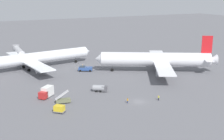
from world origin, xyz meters
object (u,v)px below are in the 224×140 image
at_px(pushback_tug, 85,68).
at_px(gse_fuel_bowser_stubby, 100,88).
at_px(airliner_at_gate_left, 32,59).
at_px(airliner_being_pushed, 156,59).
at_px(jet_bridge, 18,50).
at_px(gse_container_dolly_flat, 59,109).
at_px(ground_crew_ramp_agent_by_cones, 159,98).
at_px(gse_catering_truck_tall, 46,92).
at_px(gse_stair_truck_yellow, 63,100).
at_px(ground_crew_wing_walker_right, 128,100).

bearing_deg(pushback_tug, gse_fuel_bowser_stubby, -101.43).
relative_size(airliner_at_gate_left, airliner_being_pushed, 1.23).
relative_size(airliner_being_pushed, pushback_tug, 5.45).
xyz_separation_m(gse_fuel_bowser_stubby, jet_bridge, (-15.60, 67.86, 2.92)).
bearing_deg(gse_fuel_bowser_stubby, gse_container_dolly_flat, -147.28).
bearing_deg(ground_crew_ramp_agent_by_cones, gse_container_dolly_flat, 171.65).
distance_m(gse_catering_truck_tall, ground_crew_ramp_agent_by_cones, 36.53).
distance_m(gse_stair_truck_yellow, ground_crew_wing_walker_right, 20.12).
distance_m(ground_crew_ramp_agent_by_cones, jet_bridge, 88.95).
relative_size(pushback_tug, ground_crew_wing_walker_right, 5.00).
bearing_deg(airliner_at_gate_left, gse_stair_truck_yellow, -91.25).
bearing_deg(ground_crew_ramp_agent_by_cones, pushback_tug, 99.23).
bearing_deg(jet_bridge, airliner_being_pushed, -48.41).
relative_size(gse_stair_truck_yellow, ground_crew_wing_walker_right, 2.77).
xyz_separation_m(gse_catering_truck_tall, gse_fuel_bowser_stubby, (18.13, -2.70, -0.42)).
distance_m(gse_catering_truck_tall, gse_fuel_bowser_stubby, 18.34).
relative_size(gse_fuel_bowser_stubby, jet_bridge, 0.26).
relative_size(airliner_at_gate_left, ground_crew_wing_walker_right, 33.38).
relative_size(gse_catering_truck_tall, gse_stair_truck_yellow, 1.22).
bearing_deg(jet_bridge, gse_container_dolly_flat, -91.85).
bearing_deg(gse_catering_truck_tall, ground_crew_ramp_agent_by_cones, -31.29).
bearing_deg(ground_crew_wing_walker_right, jet_bridge, 102.78).
distance_m(ground_crew_wing_walker_right, ground_crew_ramp_agent_by_cones, 10.35).
relative_size(gse_container_dolly_flat, ground_crew_ramp_agent_by_cones, 2.19).
distance_m(gse_container_dolly_flat, gse_stair_truck_yellow, 7.66).
xyz_separation_m(pushback_tug, gse_fuel_bowser_stubby, (-5.79, -28.62, 0.08)).
relative_size(pushback_tug, jet_bridge, 0.44).
relative_size(gse_catering_truck_tall, gse_container_dolly_flat, 1.54).
bearing_deg(gse_catering_truck_tall, airliner_being_pushed, 12.03).
distance_m(gse_catering_truck_tall, gse_stair_truck_yellow, 8.16).
xyz_separation_m(gse_stair_truck_yellow, ground_crew_wing_walker_right, (17.87, -9.25, -0.11)).
relative_size(airliner_at_gate_left, gse_fuel_bowser_stubby, 11.35).
xyz_separation_m(airliner_at_gate_left, ground_crew_ramp_agent_by_cones, (26.95, -58.86, -3.89)).
bearing_deg(airliner_being_pushed, gse_fuel_bowser_stubby, -157.51).
bearing_deg(pushback_tug, airliner_being_pushed, -29.35).
bearing_deg(gse_fuel_bowser_stubby, gse_catering_truck_tall, 171.54).
height_order(pushback_tug, jet_bridge, jet_bridge).
height_order(airliner_being_pushed, gse_container_dolly_flat, airliner_being_pushed).
relative_size(airliner_at_gate_left, pushback_tug, 6.67).
relative_size(gse_catering_truck_tall, jet_bridge, 0.30).
height_order(ground_crew_ramp_agent_by_cones, jet_bridge, jet_bridge).
height_order(airliner_being_pushed, ground_crew_ramp_agent_by_cones, airliner_being_pushed).
height_order(pushback_tug, gse_fuel_bowser_stubby, pushback_tug).
xyz_separation_m(gse_fuel_bowser_stubby, ground_crew_wing_walker_right, (2.97, -14.02, -0.42)).
xyz_separation_m(pushback_tug, gse_catering_truck_tall, (-23.92, -25.92, 0.51)).
height_order(pushback_tug, gse_container_dolly_flat, pushback_tug).
bearing_deg(airliner_at_gate_left, jet_bridge, 93.92).
relative_size(pushback_tug, gse_stair_truck_yellow, 1.80).
relative_size(gse_fuel_bowser_stubby, ground_crew_wing_walker_right, 2.94).
bearing_deg(gse_container_dolly_flat, ground_crew_ramp_agent_by_cones, -8.35).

